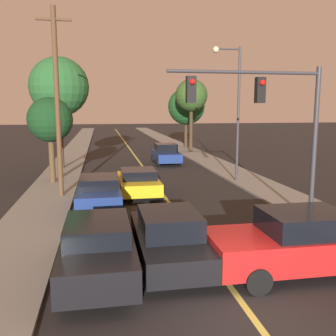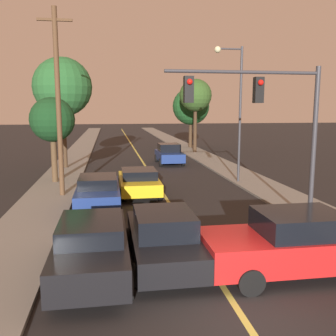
{
  "view_description": "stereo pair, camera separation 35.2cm",
  "coord_description": "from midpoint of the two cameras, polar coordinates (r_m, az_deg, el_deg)",
  "views": [
    {
      "loc": [
        -3.02,
        -6.75,
        4.34
      ],
      "look_at": [
        0.0,
        10.13,
        1.6
      ],
      "focal_mm": 40.0,
      "sensor_mm": 36.0,
      "label": 1
    },
    {
      "loc": [
        -2.67,
        -6.81,
        4.34
      ],
      "look_at": [
        0.0,
        10.13,
        1.6
      ],
      "focal_mm": 40.0,
      "sensor_mm": 36.0,
      "label": 2
    }
  ],
  "objects": [
    {
      "name": "ground_plane",
      "position": [
        8.54,
        11.7,
        -21.67
      ],
      "size": [
        200.0,
        200.0,
        0.0
      ],
      "primitive_type": "plane",
      "color": "black"
    },
    {
      "name": "road_surface",
      "position": [
        43.09,
        -6.32,
        3.25
      ],
      "size": [
        8.83,
        80.0,
        0.01
      ],
      "color": "black",
      "rests_on": "ground"
    },
    {
      "name": "sidewalk_left",
      "position": [
        43.08,
        -13.87,
        3.11
      ],
      "size": [
        2.5,
        80.0,
        0.12
      ],
      "color": "gray",
      "rests_on": "ground"
    },
    {
      "name": "sidewalk_right",
      "position": [
        43.83,
        1.1,
        3.47
      ],
      "size": [
        2.5,
        80.0,
        0.12
      ],
      "color": "gray",
      "rests_on": "ground"
    },
    {
      "name": "car_near_lane_front",
      "position": [
        10.64,
        -0.86,
        -10.51
      ],
      "size": [
        1.91,
        4.39,
        1.55
      ],
      "color": "black",
      "rests_on": "ground"
    },
    {
      "name": "car_near_lane_second",
      "position": [
        18.99,
        -5.09,
        -2.03
      ],
      "size": [
        2.04,
        4.3,
        1.32
      ],
      "color": "gold",
      "rests_on": "ground"
    },
    {
      "name": "car_outer_lane_front",
      "position": [
        10.08,
        -11.63,
        -11.51
      ],
      "size": [
        1.92,
        4.7,
        1.56
      ],
      "color": "black",
      "rests_on": "ground"
    },
    {
      "name": "car_outer_lane_second",
      "position": [
        16.1,
        -11.1,
        -3.8
      ],
      "size": [
        1.89,
        4.42,
        1.54
      ],
      "color": "navy",
      "rests_on": "ground"
    },
    {
      "name": "car_far_oncoming",
      "position": [
        29.52,
        -0.65,
        2.17
      ],
      "size": [
        1.95,
        4.12,
        1.59
      ],
      "rotation": [
        0.0,
        0.0,
        3.14
      ],
      "color": "navy",
      "rests_on": "ground"
    },
    {
      "name": "car_crossing_right",
      "position": [
        10.57,
        18.33,
        -10.67
      ],
      "size": [
        4.74,
        2.1,
        1.68
      ],
      "rotation": [
        0.0,
        0.0,
        1.57
      ],
      "color": "red",
      "rests_on": "ground"
    },
    {
      "name": "traffic_signal_mast",
      "position": [
        13.99,
        14.3,
        8.48
      ],
      "size": [
        5.69,
        0.42,
        5.72
      ],
      "color": "#333338",
      "rests_on": "ground"
    },
    {
      "name": "streetlamp_right",
      "position": [
        21.9,
        9.38,
        10.55
      ],
      "size": [
        1.65,
        0.36,
        7.63
      ],
      "color": "#333338",
      "rests_on": "ground"
    },
    {
      "name": "utility_pole_left",
      "position": [
        18.72,
        -17.06,
        9.82
      ],
      "size": [
        1.6,
        0.24,
        8.85
      ],
      "color": "#513823",
      "rests_on": "ground"
    },
    {
      "name": "tree_left_near",
      "position": [
        22.34,
        -17.97,
        6.93
      ],
      "size": [
        2.54,
        2.54,
        4.86
      ],
      "color": "#4C3823",
      "rests_on": "ground"
    },
    {
      "name": "tree_left_far",
      "position": [
        27.73,
        -16.63,
        11.76
      ],
      "size": [
        4.1,
        4.1,
        7.76
      ],
      "color": "#3D2B1C",
      "rests_on": "ground"
    },
    {
      "name": "tree_right_near",
      "position": [
        40.91,
        2.56,
        9.33
      ],
      "size": [
        3.95,
        3.95,
        6.41
      ],
      "color": "#3D2B1C",
      "rests_on": "ground"
    },
    {
      "name": "tree_right_far",
      "position": [
        36.59,
        3.29,
        10.92
      ],
      "size": [
        3.1,
        3.1,
        7.01
      ],
      "color": "#3D2B1C",
      "rests_on": "ground"
    }
  ]
}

